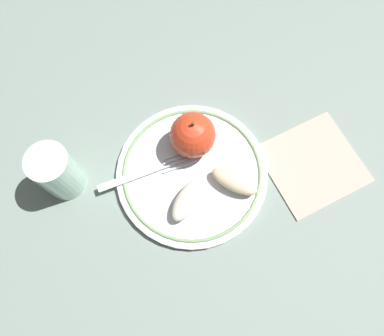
# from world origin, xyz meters

# --- Properties ---
(ground_plane) EXTENTS (2.00, 2.00, 0.00)m
(ground_plane) POSITION_xyz_m (0.00, 0.00, 0.00)
(ground_plane) COLOR slate
(plate) EXTENTS (0.25, 0.25, 0.01)m
(plate) POSITION_xyz_m (-0.02, -0.01, 0.01)
(plate) COLOR silver
(plate) RESTS_ON ground_plane
(apple_red_whole) EXTENTS (0.07, 0.07, 0.08)m
(apple_red_whole) POSITION_xyz_m (-0.02, -0.06, 0.05)
(apple_red_whole) COLOR red
(apple_red_whole) RESTS_ON plate
(apple_slice_front) EXTENTS (0.07, 0.08, 0.03)m
(apple_slice_front) POSITION_xyz_m (-0.01, 0.04, 0.03)
(apple_slice_front) COLOR beige
(apple_slice_front) RESTS_ON plate
(apple_slice_back) EXTENTS (0.09, 0.07, 0.03)m
(apple_slice_back) POSITION_xyz_m (-0.09, 0.01, 0.03)
(apple_slice_back) COLOR beige
(apple_slice_back) RESTS_ON plate
(fork) EXTENTS (0.17, 0.08, 0.00)m
(fork) POSITION_xyz_m (0.06, -0.01, 0.02)
(fork) COLOR silver
(fork) RESTS_ON plate
(drinking_glass) EXTENTS (0.06, 0.06, 0.10)m
(drinking_glass) POSITION_xyz_m (0.19, -0.00, 0.05)
(drinking_glass) COLOR silver
(drinking_glass) RESTS_ON ground_plane
(napkin_folded) EXTENTS (0.20, 0.20, 0.01)m
(napkin_folded) POSITION_xyz_m (-0.22, -0.03, 0.00)
(napkin_folded) COLOR #CC9F8E
(napkin_folded) RESTS_ON ground_plane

